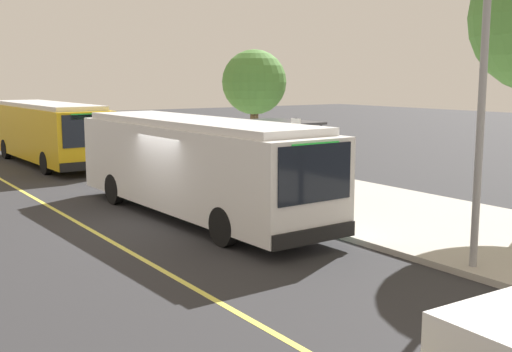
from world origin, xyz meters
The scene contains 11 objects.
ground_plane centered at (0.00, 0.00, 0.00)m, with size 120.00×120.00×0.00m, color #2B2B2D.
sidewalk_curb centered at (0.00, 6.00, 0.07)m, with size 44.00×6.40×0.15m, color #A8A399.
lane_stripe_center centered at (0.00, -2.20, 0.00)m, with size 36.00×0.14×0.01m, color #E0D64C.
transit_bus_main centered at (-0.19, 1.01, 1.62)m, with size 10.98×2.92×2.95m.
transit_bus_second centered at (-14.58, 0.84, 1.62)m, with size 10.97×2.80×2.95m.
bus_shelter centered at (-2.00, 5.67, 1.92)m, with size 2.90×1.60×2.48m.
waiting_bench centered at (-1.56, 5.57, 0.63)m, with size 1.60×0.48×0.95m.
route_sign_post centered at (1.14, 3.78, 1.96)m, with size 0.44×0.08×2.80m.
pedestrian_commuter centered at (-0.93, 4.36, 1.12)m, with size 0.24×0.40×1.69m.
street_tree_near_shelter centered at (-6.67, 7.54, 3.92)m, with size 2.80×2.80×5.21m.
utility_pole centered at (8.05, 3.24, 3.35)m, with size 0.16×0.16×6.40m, color gray.
Camera 1 is at (16.26, -7.98, 4.15)m, focal length 44.40 mm.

